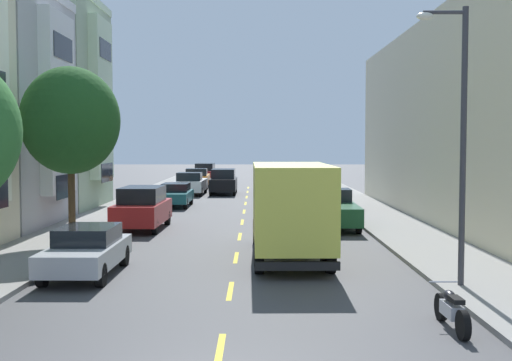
# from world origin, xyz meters

# --- Properties ---
(ground_plane) EXTENTS (160.00, 160.00, 0.00)m
(ground_plane) POSITION_xyz_m (0.00, 30.00, 0.00)
(ground_plane) COLOR #424244
(sidewalk_left) EXTENTS (3.20, 120.00, 0.14)m
(sidewalk_left) POSITION_xyz_m (-7.10, 28.00, 0.07)
(sidewalk_left) COLOR gray
(sidewalk_left) RESTS_ON ground_plane
(sidewalk_right) EXTENTS (3.20, 120.00, 0.14)m
(sidewalk_right) POSITION_xyz_m (7.10, 28.00, 0.07)
(sidewalk_right) COLOR gray
(sidewalk_right) RESTS_ON ground_plane
(lane_centerline_dashes) EXTENTS (0.14, 47.20, 0.01)m
(lane_centerline_dashes) POSITION_xyz_m (0.00, 24.50, 0.00)
(lane_centerline_dashes) COLOR yellow
(lane_centerline_dashes) RESTS_ON ground_plane
(townhouse_fourth_sage) EXTENTS (10.70, 8.25, 12.41)m
(townhouse_fourth_sage) POSITION_xyz_m (-13.65, 28.55, 6.01)
(townhouse_fourth_sage) COLOR #99AD8E
(townhouse_fourth_sage) RESTS_ON ground_plane
(street_tree_second) EXTENTS (3.76, 3.76, 6.67)m
(street_tree_second) POSITION_xyz_m (-6.40, 14.95, 4.75)
(street_tree_second) COLOR #47331E
(street_tree_second) RESTS_ON sidewalk_left
(street_lamp) EXTENTS (1.35, 0.28, 7.28)m
(street_lamp) POSITION_xyz_m (5.96, 7.08, 4.33)
(street_lamp) COLOR #38383D
(street_lamp) RESTS_ON sidewalk_right
(delivery_box_truck) EXTENTS (2.49, 7.87, 3.20)m
(delivery_box_truck) POSITION_xyz_m (1.80, 11.84, 1.84)
(delivery_box_truck) COLOR #D8D84C
(delivery_box_truck) RESTS_ON ground_plane
(parked_suv_burgundy) EXTENTS (2.07, 4.85, 1.93)m
(parked_suv_burgundy) POSITION_xyz_m (-4.33, 54.07, 0.99)
(parked_suv_burgundy) COLOR maroon
(parked_suv_burgundy) RESTS_ON ground_plane
(parked_suv_red) EXTENTS (2.07, 4.85, 1.93)m
(parked_suv_red) POSITION_xyz_m (-4.45, 19.26, 0.99)
(parked_suv_red) COLOR #AD1E1E
(parked_suv_red) RESTS_ON ground_plane
(parked_pickup_orange) EXTENTS (2.15, 5.36, 1.73)m
(parked_pickup_orange) POSITION_xyz_m (-4.43, 46.65, 0.83)
(parked_pickup_orange) COLOR orange
(parked_pickup_orange) RESTS_ON ground_plane
(parked_sedan_teal) EXTENTS (1.82, 4.51, 1.43)m
(parked_sedan_teal) POSITION_xyz_m (-4.26, 29.90, 0.75)
(parked_sedan_teal) COLOR #195B60
(parked_sedan_teal) RESTS_ON ground_plane
(parked_suv_charcoal) EXTENTS (1.99, 4.82, 1.93)m
(parked_suv_charcoal) POSITION_xyz_m (4.47, 27.57, 0.99)
(parked_suv_charcoal) COLOR #333338
(parked_suv_charcoal) RESTS_ON ground_plane
(parked_pickup_forest) EXTENTS (2.10, 5.34, 1.73)m
(parked_pickup_forest) POSITION_xyz_m (4.25, 19.89, 0.83)
(parked_pickup_forest) COLOR #194C28
(parked_pickup_forest) RESTS_ON ground_plane
(parked_hatchback_champagne) EXTENTS (1.79, 4.02, 1.50)m
(parked_hatchback_champagne) POSITION_xyz_m (4.35, 42.59, 0.76)
(parked_hatchback_champagne) COLOR tan
(parked_hatchback_champagne) RESTS_ON ground_plane
(parked_sedan_silver) EXTENTS (1.82, 4.51, 1.43)m
(parked_sedan_silver) POSITION_xyz_m (-4.30, 9.03, 0.75)
(parked_sedan_silver) COLOR #B2B5BA
(parked_sedan_silver) RESTS_ON ground_plane
(parked_pickup_white) EXTENTS (2.10, 5.34, 1.73)m
(parked_pickup_white) POSITION_xyz_m (-4.22, 39.02, 0.83)
(parked_pickup_white) COLOR silver
(parked_pickup_white) RESTS_ON ground_plane
(moving_black_sedan) EXTENTS (1.95, 4.80, 1.93)m
(moving_black_sedan) POSITION_xyz_m (-1.80, 39.66, 0.99)
(moving_black_sedan) COLOR black
(moving_black_sedan) RESTS_ON ground_plane
(parked_motorcycle) EXTENTS (0.62, 2.05, 0.90)m
(parked_motorcycle) POSITION_xyz_m (4.75, 3.40, 0.41)
(parked_motorcycle) COLOR black
(parked_motorcycle) RESTS_ON ground_plane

